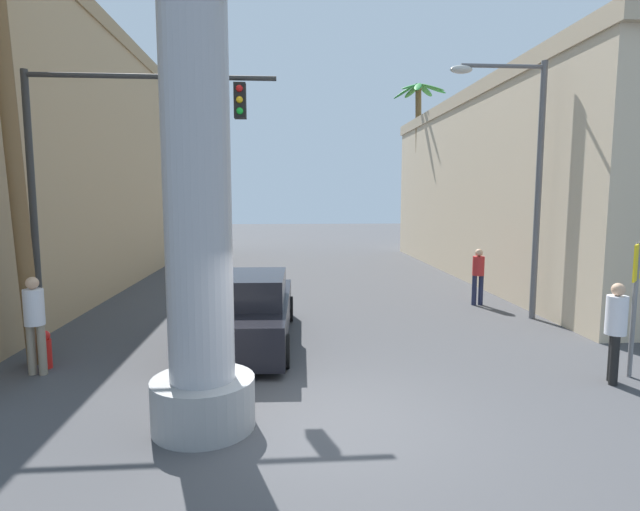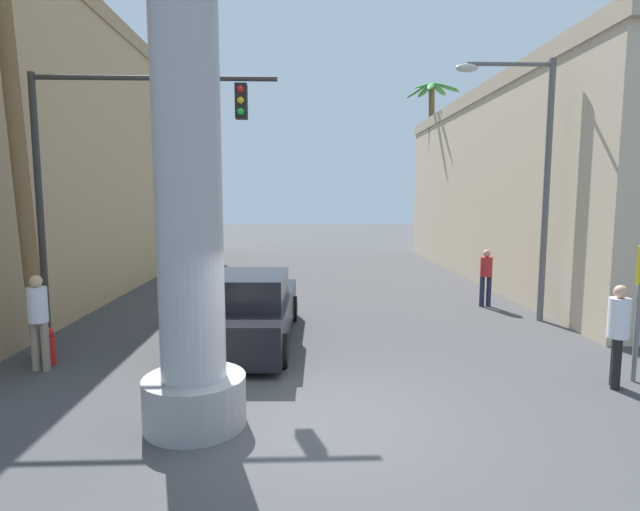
{
  "view_description": "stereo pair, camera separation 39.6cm",
  "coord_description": "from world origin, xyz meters",
  "px_view_note": "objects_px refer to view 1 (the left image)",
  "views": [
    {
      "loc": [
        -0.73,
        -6.71,
        3.18
      ],
      "look_at": [
        0.0,
        3.32,
        2.0
      ],
      "focal_mm": 28.0,
      "sensor_mm": 36.0,
      "label": 1
    },
    {
      "loc": [
        -0.34,
        -6.73,
        3.18
      ],
      "look_at": [
        0.0,
        3.32,
        2.0
      ],
      "focal_mm": 28.0,
      "sensor_mm": 36.0,
      "label": 2
    }
  ],
  "objects_px": {
    "traffic_light_mast": "(109,156)",
    "pedestrian_by_sign": "(616,325)",
    "palm_tree_far_right": "(419,145)",
    "pedestrian_curb_left": "(35,318)",
    "crossing_sign": "(635,289)",
    "neon_sign_pole": "(194,49)",
    "palm_tree_near_left": "(7,12)",
    "palm_tree_far_left": "(175,143)",
    "street_lamp": "(524,164)",
    "car_lead": "(244,311)",
    "fire_hydrant": "(45,350)",
    "pedestrian_mid_right": "(478,272)"
  },
  "relations": [
    {
      "from": "car_lead",
      "to": "palm_tree_near_left",
      "type": "relative_size",
      "value": 0.55
    },
    {
      "from": "pedestrian_curb_left",
      "to": "traffic_light_mast",
      "type": "bearing_deg",
      "value": 57.55
    },
    {
      "from": "palm_tree_far_left",
      "to": "pedestrian_curb_left",
      "type": "relative_size",
      "value": 5.32
    },
    {
      "from": "palm_tree_far_right",
      "to": "pedestrian_curb_left",
      "type": "bearing_deg",
      "value": -124.4
    },
    {
      "from": "car_lead",
      "to": "pedestrian_curb_left",
      "type": "height_order",
      "value": "pedestrian_curb_left"
    },
    {
      "from": "palm_tree_near_left",
      "to": "pedestrian_curb_left",
      "type": "height_order",
      "value": "palm_tree_near_left"
    },
    {
      "from": "palm_tree_near_left",
      "to": "fire_hydrant",
      "type": "relative_size",
      "value": 12.9
    },
    {
      "from": "fire_hydrant",
      "to": "palm_tree_far_left",
      "type": "bearing_deg",
      "value": 93.1
    },
    {
      "from": "crossing_sign",
      "to": "traffic_light_mast",
      "type": "bearing_deg",
      "value": 166.19
    },
    {
      "from": "palm_tree_near_left",
      "to": "palm_tree_far_left",
      "type": "bearing_deg",
      "value": 92.08
    },
    {
      "from": "street_lamp",
      "to": "pedestrian_mid_right",
      "type": "height_order",
      "value": "street_lamp"
    },
    {
      "from": "traffic_light_mast",
      "to": "pedestrian_curb_left",
      "type": "relative_size",
      "value": 3.18
    },
    {
      "from": "palm_tree_far_right",
      "to": "pedestrian_mid_right",
      "type": "xyz_separation_m",
      "value": [
        -1.29,
        -11.59,
        -4.87
      ]
    },
    {
      "from": "traffic_light_mast",
      "to": "pedestrian_curb_left",
      "type": "distance_m",
      "value": 3.45
    },
    {
      "from": "crossing_sign",
      "to": "palm_tree_far_right",
      "type": "bearing_deg",
      "value": 87.15
    },
    {
      "from": "palm_tree_far_right",
      "to": "pedestrian_by_sign",
      "type": "distance_m",
      "value": 18.53
    },
    {
      "from": "pedestrian_curb_left",
      "to": "pedestrian_mid_right",
      "type": "bearing_deg",
      "value": 26.68
    },
    {
      "from": "pedestrian_mid_right",
      "to": "pedestrian_curb_left",
      "type": "xyz_separation_m",
      "value": [
        -10.14,
        -5.09,
        0.07
      ]
    },
    {
      "from": "crossing_sign",
      "to": "street_lamp",
      "type": "bearing_deg",
      "value": 90.06
    },
    {
      "from": "car_lead",
      "to": "pedestrian_mid_right",
      "type": "bearing_deg",
      "value": 26.89
    },
    {
      "from": "traffic_light_mast",
      "to": "palm_tree_far_right",
      "type": "distance_m",
      "value": 18.56
    },
    {
      "from": "street_lamp",
      "to": "car_lead",
      "type": "height_order",
      "value": "street_lamp"
    },
    {
      "from": "street_lamp",
      "to": "fire_hydrant",
      "type": "distance_m",
      "value": 11.59
    },
    {
      "from": "palm_tree_far_right",
      "to": "pedestrian_mid_right",
      "type": "distance_m",
      "value": 12.64
    },
    {
      "from": "traffic_light_mast",
      "to": "pedestrian_mid_right",
      "type": "xyz_separation_m",
      "value": [
        9.2,
        3.61,
        -3.03
      ]
    },
    {
      "from": "palm_tree_far_right",
      "to": "pedestrian_curb_left",
      "type": "height_order",
      "value": "palm_tree_far_right"
    },
    {
      "from": "crossing_sign",
      "to": "palm_tree_far_right",
      "type": "height_order",
      "value": "palm_tree_far_right"
    },
    {
      "from": "palm_tree_far_right",
      "to": "fire_hydrant",
      "type": "height_order",
      "value": "palm_tree_far_right"
    },
    {
      "from": "traffic_light_mast",
      "to": "pedestrian_by_sign",
      "type": "bearing_deg",
      "value": -16.08
    },
    {
      "from": "palm_tree_near_left",
      "to": "palm_tree_far_right",
      "type": "bearing_deg",
      "value": 54.25
    },
    {
      "from": "neon_sign_pole",
      "to": "fire_hydrant",
      "type": "relative_size",
      "value": 16.0
    },
    {
      "from": "neon_sign_pole",
      "to": "car_lead",
      "type": "distance_m",
      "value": 5.95
    },
    {
      "from": "pedestrian_curb_left",
      "to": "fire_hydrant",
      "type": "height_order",
      "value": "pedestrian_curb_left"
    },
    {
      "from": "pedestrian_by_sign",
      "to": "traffic_light_mast",
      "type": "bearing_deg",
      "value": 163.92
    },
    {
      "from": "fire_hydrant",
      "to": "car_lead",
      "type": "bearing_deg",
      "value": 21.67
    },
    {
      "from": "street_lamp",
      "to": "palm_tree_far_left",
      "type": "relative_size",
      "value": 0.69
    },
    {
      "from": "neon_sign_pole",
      "to": "pedestrian_curb_left",
      "type": "bearing_deg",
      "value": 145.13
    },
    {
      "from": "street_lamp",
      "to": "palm_tree_far_left",
      "type": "height_order",
      "value": "palm_tree_far_left"
    },
    {
      "from": "pedestrian_curb_left",
      "to": "fire_hydrant",
      "type": "relative_size",
      "value": 2.47
    },
    {
      "from": "neon_sign_pole",
      "to": "pedestrian_mid_right",
      "type": "relative_size",
      "value": 6.89
    },
    {
      "from": "car_lead",
      "to": "pedestrian_curb_left",
      "type": "relative_size",
      "value": 2.88
    },
    {
      "from": "pedestrian_mid_right",
      "to": "car_lead",
      "type": "bearing_deg",
      "value": -153.11
    },
    {
      "from": "car_lead",
      "to": "pedestrian_by_sign",
      "type": "bearing_deg",
      "value": -24.01
    },
    {
      "from": "street_lamp",
      "to": "car_lead",
      "type": "relative_size",
      "value": 1.28
    },
    {
      "from": "street_lamp",
      "to": "palm_tree_far_right",
      "type": "distance_m",
      "value": 13.45
    },
    {
      "from": "neon_sign_pole",
      "to": "crossing_sign",
      "type": "height_order",
      "value": "neon_sign_pole"
    },
    {
      "from": "car_lead",
      "to": "palm_tree_near_left",
      "type": "height_order",
      "value": "palm_tree_near_left"
    },
    {
      "from": "street_lamp",
      "to": "traffic_light_mast",
      "type": "height_order",
      "value": "street_lamp"
    },
    {
      "from": "crossing_sign",
      "to": "fire_hydrant",
      "type": "xyz_separation_m",
      "value": [
        -10.57,
        1.22,
        -1.23
      ]
    },
    {
      "from": "traffic_light_mast",
      "to": "fire_hydrant",
      "type": "bearing_deg",
      "value": -129.87
    }
  ]
}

